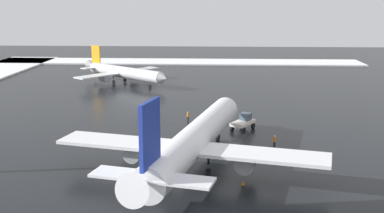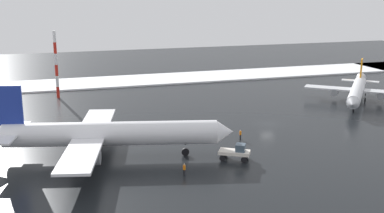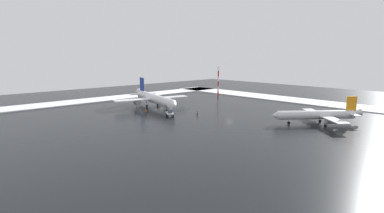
{
  "view_description": "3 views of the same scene",
  "coord_description": "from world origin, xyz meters",
  "px_view_note": "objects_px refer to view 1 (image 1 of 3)",
  "views": [
    {
      "loc": [
        86.08,
        11.92,
        20.0
      ],
      "look_at": [
        10.79,
        8.27,
        3.06
      ],
      "focal_mm": 45.0,
      "sensor_mm": 36.0,
      "label": 1
    },
    {
      "loc": [
        39.72,
        79.6,
        25.05
      ],
      "look_at": [
        14.87,
        -0.6,
        4.34
      ],
      "focal_mm": 45.0,
      "sensor_mm": 36.0,
      "label": 2
    },
    {
      "loc": [
        -66.19,
        80.51,
        20.83
      ],
      "look_at": [
        9.55,
        9.34,
        3.16
      ],
      "focal_mm": 28.0,
      "sensor_mm": 36.0,
      "label": 3
    }
  ],
  "objects_px": {
    "traffic_cone_near_nose": "(243,183)",
    "traffic_cone_mid_line": "(141,139)",
    "ground_crew_near_tug": "(274,141)",
    "airplane_far_rear": "(194,140)",
    "airplane_parked_portside": "(123,72)",
    "ground_crew_mid_apron": "(149,171)",
    "ground_crew_beside_wing": "(188,116)",
    "pushback_tug": "(244,122)"
  },
  "relations": [
    {
      "from": "ground_crew_beside_wing",
      "to": "ground_crew_near_tug",
      "type": "bearing_deg",
      "value": -85.36
    },
    {
      "from": "airplane_far_rear",
      "to": "ground_crew_near_tug",
      "type": "distance_m",
      "value": 14.39
    },
    {
      "from": "airplane_parked_portside",
      "to": "traffic_cone_mid_line",
      "type": "relative_size",
      "value": 43.08
    },
    {
      "from": "airplane_far_rear",
      "to": "ground_crew_mid_apron",
      "type": "bearing_deg",
      "value": 136.01
    },
    {
      "from": "pushback_tug",
      "to": "ground_crew_mid_apron",
      "type": "height_order",
      "value": "pushback_tug"
    },
    {
      "from": "airplane_far_rear",
      "to": "airplane_parked_portside",
      "type": "bearing_deg",
      "value": 32.2
    },
    {
      "from": "airplane_parked_portside",
      "to": "ground_crew_beside_wing",
      "type": "distance_m",
      "value": 39.66
    },
    {
      "from": "ground_crew_near_tug",
      "to": "traffic_cone_mid_line",
      "type": "bearing_deg",
      "value": 36.59
    },
    {
      "from": "airplane_far_rear",
      "to": "ground_crew_beside_wing",
      "type": "height_order",
      "value": "airplane_far_rear"
    },
    {
      "from": "airplane_far_rear",
      "to": "airplane_parked_portside",
      "type": "relative_size",
      "value": 1.59
    },
    {
      "from": "ground_crew_mid_apron",
      "to": "ground_crew_beside_wing",
      "type": "height_order",
      "value": "same"
    },
    {
      "from": "airplane_parked_portside",
      "to": "ground_crew_beside_wing",
      "type": "height_order",
      "value": "airplane_parked_portside"
    },
    {
      "from": "ground_crew_beside_wing",
      "to": "ground_crew_near_tug",
      "type": "height_order",
      "value": "same"
    },
    {
      "from": "traffic_cone_mid_line",
      "to": "airplane_parked_portside",
      "type": "bearing_deg",
      "value": -166.42
    },
    {
      "from": "ground_crew_mid_apron",
      "to": "traffic_cone_near_nose",
      "type": "distance_m",
      "value": 10.68
    },
    {
      "from": "ground_crew_mid_apron",
      "to": "traffic_cone_mid_line",
      "type": "xyz_separation_m",
      "value": [
        -14.99,
        -3.23,
        -0.7
      ]
    },
    {
      "from": "pushback_tug",
      "to": "traffic_cone_mid_line",
      "type": "relative_size",
      "value": 9.23
    },
    {
      "from": "traffic_cone_near_nose",
      "to": "traffic_cone_mid_line",
      "type": "distance_m",
      "value": 21.37
    },
    {
      "from": "airplane_parked_portside",
      "to": "ground_crew_beside_wing",
      "type": "relative_size",
      "value": 13.86
    },
    {
      "from": "airplane_parked_portside",
      "to": "traffic_cone_near_nose",
      "type": "bearing_deg",
      "value": -28.96
    },
    {
      "from": "ground_crew_mid_apron",
      "to": "traffic_cone_mid_line",
      "type": "relative_size",
      "value": 3.11
    },
    {
      "from": "airplane_far_rear",
      "to": "ground_crew_mid_apron",
      "type": "relative_size",
      "value": 21.99
    },
    {
      "from": "airplane_far_rear",
      "to": "traffic_cone_mid_line",
      "type": "xyz_separation_m",
      "value": [
        -11.83,
        -8.23,
        -3.46
      ]
    },
    {
      "from": "airplane_far_rear",
      "to": "traffic_cone_near_nose",
      "type": "xyz_separation_m",
      "value": [
        4.49,
        5.57,
        -3.46
      ]
    },
    {
      "from": "ground_crew_mid_apron",
      "to": "traffic_cone_mid_line",
      "type": "distance_m",
      "value": 15.34
    },
    {
      "from": "traffic_cone_near_nose",
      "to": "ground_crew_beside_wing",
      "type": "bearing_deg",
      "value": -164.51
    },
    {
      "from": "ground_crew_near_tug",
      "to": "traffic_cone_mid_line",
      "type": "relative_size",
      "value": 3.11
    },
    {
      "from": "airplane_parked_portside",
      "to": "ground_crew_beside_wing",
      "type": "xyz_separation_m",
      "value": [
        35.55,
        17.47,
        -1.83
      ]
    },
    {
      "from": "traffic_cone_mid_line",
      "to": "airplane_far_rear",
      "type": "bearing_deg",
      "value": 34.84
    },
    {
      "from": "ground_crew_near_tug",
      "to": "traffic_cone_near_nose",
      "type": "relative_size",
      "value": 3.11
    },
    {
      "from": "airplane_far_rear",
      "to": "airplane_parked_portside",
      "type": "distance_m",
      "value": 61.69
    },
    {
      "from": "traffic_cone_near_nose",
      "to": "traffic_cone_mid_line",
      "type": "relative_size",
      "value": 1.0
    },
    {
      "from": "ground_crew_beside_wing",
      "to": "ground_crew_near_tug",
      "type": "relative_size",
      "value": 1.0
    },
    {
      "from": "airplane_parked_portside",
      "to": "ground_crew_near_tug",
      "type": "relative_size",
      "value": 13.86
    },
    {
      "from": "ground_crew_near_tug",
      "to": "airplane_far_rear",
      "type": "bearing_deg",
      "value": 85.49
    },
    {
      "from": "traffic_cone_near_nose",
      "to": "traffic_cone_mid_line",
      "type": "height_order",
      "value": "same"
    },
    {
      "from": "pushback_tug",
      "to": "traffic_cone_mid_line",
      "type": "distance_m",
      "value": 16.56
    },
    {
      "from": "pushback_tug",
      "to": "traffic_cone_mid_line",
      "type": "bearing_deg",
      "value": 144.89
    },
    {
      "from": "airplane_far_rear",
      "to": "ground_crew_near_tug",
      "type": "height_order",
      "value": "airplane_far_rear"
    },
    {
      "from": "airplane_far_rear",
      "to": "ground_crew_beside_wing",
      "type": "distance_m",
      "value": 23.21
    },
    {
      "from": "pushback_tug",
      "to": "ground_crew_near_tug",
      "type": "bearing_deg",
      "value": -126.85
    },
    {
      "from": "pushback_tug",
      "to": "airplane_far_rear",
      "type": "bearing_deg",
      "value": -169.33
    }
  ]
}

